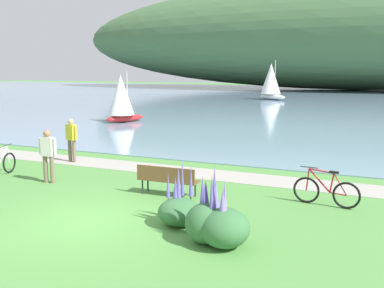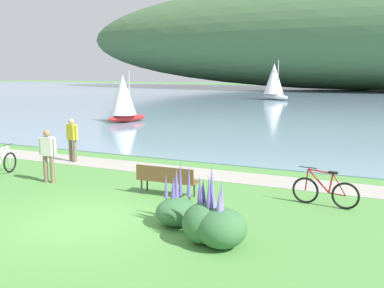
% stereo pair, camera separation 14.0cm
% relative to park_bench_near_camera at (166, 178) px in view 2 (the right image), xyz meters
% --- Properties ---
extents(ground_plane, '(200.00, 200.00, 0.00)m').
position_rel_park_bench_near_camera_xyz_m(ground_plane, '(-0.81, -2.71, -0.52)').
color(ground_plane, '#518E42').
extents(bay_water, '(180.00, 80.00, 0.04)m').
position_rel_park_bench_near_camera_xyz_m(bay_water, '(-0.81, 44.52, -0.50)').
color(bay_water, '#7A99B2').
rests_on(bay_water, ground).
extents(distant_hillside, '(106.86, 28.00, 19.05)m').
position_rel_park_bench_near_camera_xyz_m(distant_hillside, '(1.02, 69.79, 9.04)').
color(distant_hillside, '#42663D').
rests_on(distant_hillside, bay_water).
extents(shoreline_path, '(60.00, 1.50, 0.01)m').
position_rel_park_bench_near_camera_xyz_m(shoreline_path, '(-0.81, 2.88, -0.52)').
color(shoreline_path, '#A39E93').
rests_on(shoreline_path, ground).
extents(park_bench_near_camera, '(1.81, 0.52, 0.88)m').
position_rel_park_bench_near_camera_xyz_m(park_bench_near_camera, '(0.00, 0.00, 0.00)').
color(park_bench_near_camera, brown).
rests_on(park_bench_near_camera, ground).
extents(bicycle_leaning_near_bench, '(1.77, 0.25, 1.01)m').
position_rel_park_bench_near_camera_xyz_m(bicycle_leaning_near_bench, '(4.28, 0.86, -0.12)').
color(bicycle_leaning_near_bench, black).
rests_on(bicycle_leaning_near_bench, ground).
extents(bicycle_beside_path, '(0.44, 1.74, 1.01)m').
position_rel_park_bench_near_camera_xyz_m(bicycle_beside_path, '(-6.25, -0.20, -0.12)').
color(bicycle_beside_path, black).
rests_on(bicycle_beside_path, ground).
extents(person_at_shoreline, '(0.60, 0.28, 1.71)m').
position_rel_park_bench_near_camera_xyz_m(person_at_shoreline, '(-5.51, 2.65, 0.46)').
color(person_at_shoreline, '#72604C').
rests_on(person_at_shoreline, ground).
extents(person_on_the_grass, '(0.60, 0.28, 1.71)m').
position_rel_park_bench_near_camera_xyz_m(person_on_the_grass, '(-4.14, -0.20, 0.46)').
color(person_on_the_grass, '#72604C').
rests_on(person_on_the_grass, ground).
extents(echium_bush_closest_to_camera, '(0.87, 0.87, 1.72)m').
position_rel_park_bench_near_camera_xyz_m(echium_bush_closest_to_camera, '(2.30, -2.76, -0.04)').
color(echium_bush_closest_to_camera, '#386B3D').
rests_on(echium_bush_closest_to_camera, ground).
extents(echium_bush_beside_closest, '(1.05, 1.05, 1.43)m').
position_rel_park_bench_near_camera_xyz_m(echium_bush_beside_closest, '(2.72, -2.81, -0.09)').
color(echium_bush_beside_closest, '#386B3D').
rests_on(echium_bush_beside_closest, ground).
extents(echium_bush_mid_cluster, '(1.03, 1.03, 1.53)m').
position_rel_park_bench_near_camera_xyz_m(echium_bush_mid_cluster, '(1.34, -2.00, -0.16)').
color(echium_bush_mid_cluster, '#386B3D').
rests_on(echium_bush_mid_cluster, ground).
extents(sailboat_nearest_to_shore, '(3.87, 3.33, 4.59)m').
position_rel_park_bench_near_camera_xyz_m(sailboat_nearest_to_shore, '(-6.63, 40.04, 1.68)').
color(sailboat_nearest_to_shore, white).
rests_on(sailboat_nearest_to_shore, bay_water).
extents(sailboat_toward_hillside, '(2.31, 3.03, 3.47)m').
position_rel_park_bench_near_camera_xyz_m(sailboat_toward_hillside, '(-10.61, 14.20, 1.15)').
color(sailboat_toward_hillside, '#B22323').
rests_on(sailboat_toward_hillside, bay_water).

